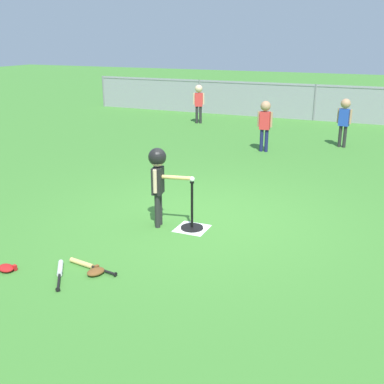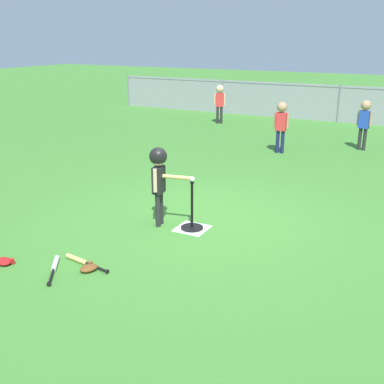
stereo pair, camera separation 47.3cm
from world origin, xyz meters
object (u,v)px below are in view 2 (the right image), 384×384
Objects in this scene: baseball_on_tee at (192,179)px; fielder_deep_right at (281,120)px; glove_near_bats at (89,268)px; spare_bat_wood at (81,261)px; fielder_near_left at (220,99)px; glove_by_plate at (4,261)px; batter_child at (159,171)px; batting_tee at (192,221)px; spare_bat_silver at (54,266)px; fielder_deep_left at (365,118)px.

baseball_on_tee is 4.99m from fielder_deep_right.
fielder_deep_right is 4.57× the size of glove_near_bats.
spare_bat_wood is at bearing 152.99° from glove_near_bats.
fielder_near_left is 4.59× the size of glove_by_plate.
spare_bat_wood is (-0.21, -1.48, -0.79)m from batter_child.
fielder_deep_right is at bearing 93.57° from batting_tee.
spare_bat_silver is 2.21× the size of glove_near_bats.
baseball_on_tee reaches higher than spare_bat_silver.
batting_tee is 0.61× the size of batter_child.
baseball_on_tee is at bearing 66.43° from spare_bat_wood.
batter_child is at bearing -71.19° from fielder_near_left.
fielder_deep_left reaches higher than spare_bat_silver.
baseball_on_tee is 0.06× the size of fielder_deep_left.
baseball_on_tee is 0.13× the size of spare_bat_silver.
batter_child is at bearing -91.86° from fielder_deep_right.
batter_child is 8.39m from fielder_near_left.
baseball_on_tee is 0.29× the size of glove_by_plate.
fielder_deep_left reaches higher than batting_tee.
glove_by_plate is at bearing -162.21° from spare_bat_silver.
batting_tee is 2.69× the size of glove_near_bats.
fielder_deep_left is 2.05× the size of spare_bat_silver.
glove_near_bats is (-0.48, -1.68, -0.08)m from batting_tee.
batter_child is at bearing -169.11° from batting_tee.
glove_near_bats is (1.01, 0.34, 0.00)m from glove_by_plate.
fielder_deep_right reaches higher than glove_near_bats.
spare_bat_wood is at bearing -113.57° from baseball_on_tee.
fielder_deep_left is 2.04m from fielder_deep_right.
batter_child is 1.95m from spare_bat_silver.
fielder_deep_left reaches higher than glove_by_plate.
glove_by_plate is (-1.49, -2.02, -0.08)m from batting_tee.
glove_by_plate reaches higher than spare_bat_silver.
glove_by_plate is at bearing -117.66° from batter_child.
fielder_deep_left reaches higher than batter_child.
glove_near_bats is (-0.48, -1.68, -0.70)m from baseball_on_tee.
fielder_deep_right reaches higher than glove_by_plate.
spare_bat_silver is at bearing -126.51° from spare_bat_wood.
glove_near_bats is (0.40, 0.15, 0.01)m from spare_bat_silver.
spare_bat_silver and spare_bat_wood have the same top height.
spare_bat_silver is at bearing -76.60° from fielder_near_left.
fielder_deep_left is at bearing 74.62° from spare_bat_silver.
batting_tee reaches higher than glove_by_plate.
batting_tee is 2.03m from spare_bat_silver.
batting_tee is at bearing 10.89° from batter_child.
glove_by_plate is 0.99× the size of glove_near_bats.
spare_bat_silver is 0.42m from glove_near_bats.
glove_near_bats is at bearing 20.36° from spare_bat_silver.
fielder_deep_left is at bearing 77.86° from baseball_on_tee.
spare_bat_silver is 2.24× the size of glove_by_plate.
batting_tee is at bearing -102.14° from fielder_deep_left.
fielder_near_left is 9.98m from spare_bat_silver.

